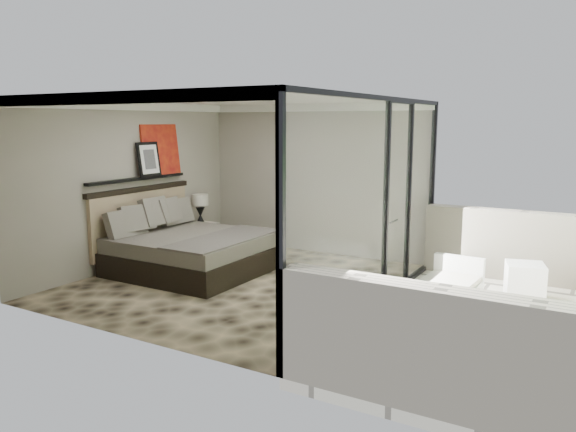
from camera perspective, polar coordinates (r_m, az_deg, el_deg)
The scene contains 14 objects.
floor at distance 8.82m, azimuth -4.95°, elevation -6.75°, with size 5.00×5.00×0.00m, color black.
ceiling at distance 8.48m, azimuth -5.23°, elevation 11.67°, with size 4.50×5.00×0.02m, color silver.
back_wall at distance 10.65m, azimuth 2.72°, elevation 3.77°, with size 4.50×0.02×2.80m, color gray.
left_wall at distance 10.00m, azimuth -15.62°, elevation 3.05°, with size 0.02×5.00×2.80m, color gray.
glass_wall at distance 7.47m, azimuth 9.12°, elevation 1.19°, with size 0.08×5.00×2.80m, color white.
terrace_slab at distance 7.43m, azimuth 19.84°, elevation -10.94°, with size 3.00×5.00×0.12m, color #BCB4A1.
picture_ledge at distance 10.01m, azimuth -14.99°, elevation 3.67°, with size 0.12×2.20×0.05m, color black.
bed at distance 9.54m, azimuth -10.14°, elevation -3.29°, with size 2.33×2.25×1.29m.
nightstand at distance 11.12m, azimuth -8.73°, elevation -2.08°, with size 0.50×0.50×0.50m, color black.
table_lamp at distance 10.95m, azimuth -8.91°, elevation 1.12°, with size 0.31×0.31×0.58m.
abstract_canvas at distance 10.42m, azimuth -12.82°, elevation 6.59°, with size 0.04×0.90×0.90m, color #9D1B0D.
framed_print at distance 10.13m, azimuth -13.96°, elevation 5.62°, with size 0.03×0.50×0.60m, color black.
ottoman at distance 8.64m, azimuth 22.91°, elevation -6.10°, with size 0.50×0.50×0.50m, color silver.
lounger at distance 7.99m, azimuth 15.60°, elevation -7.51°, with size 0.79×1.47×0.56m.
Camera 1 is at (4.93, -6.89, 2.47)m, focal length 35.00 mm.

